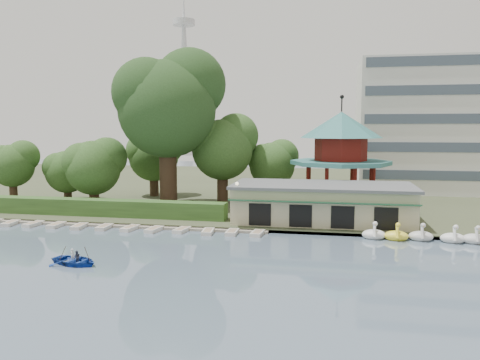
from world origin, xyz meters
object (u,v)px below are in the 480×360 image
(dock, at_px, (106,225))
(rowboat_with_passengers, at_px, (75,257))
(pavilion, at_px, (341,149))
(boathouse, at_px, (322,202))
(big_tree, at_px, (169,101))

(dock, height_order, rowboat_with_passengers, rowboat_with_passengers)
(rowboat_with_passengers, bearing_deg, pavilion, 54.70)
(pavilion, bearing_deg, boathouse, -101.28)
(big_tree, xyz_separation_m, rowboat_with_passengers, (0.98, -24.24, -12.86))
(rowboat_with_passengers, bearing_deg, dock, 107.36)
(pavilion, height_order, big_tree, big_tree)
(pavilion, relative_size, rowboat_with_passengers, 2.23)
(big_tree, bearing_deg, dock, -106.05)
(boathouse, distance_m, pavilion, 11.43)
(rowboat_with_passengers, bearing_deg, big_tree, 92.31)
(pavilion, xyz_separation_m, rowboat_with_passengers, (-19.86, -28.05, -6.94))
(dock, relative_size, big_tree, 1.74)
(dock, bearing_deg, pavilion, 31.66)
(pavilion, relative_size, big_tree, 0.69)
(big_tree, bearing_deg, rowboat_with_passengers, -87.69)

